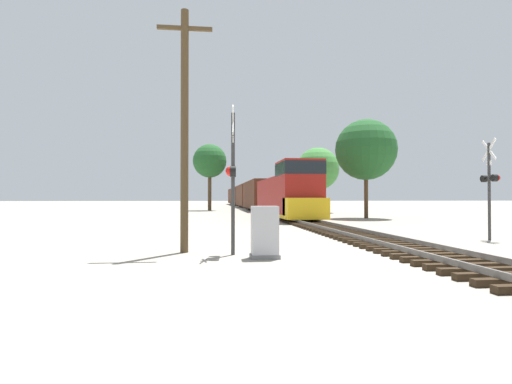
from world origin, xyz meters
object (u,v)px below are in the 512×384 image
object	(u,v)px
crossing_signal_near	(232,173)
crossing_signal_far	(490,182)
relay_cabinet	(265,233)
tree_mid_background	(318,169)
freight_train	(247,196)
tree_far_right	(366,150)
utility_pole	(185,126)
tree_deep_background	(210,161)

from	to	relation	value
crossing_signal_near	crossing_signal_far	size ratio (longest dim) A/B	1.08
relay_cabinet	tree_mid_background	size ratio (longest dim) A/B	0.20
freight_train	crossing_signal_near	bearing A→B (deg)	-95.81
freight_train	tree_far_right	size ratio (longest dim) A/B	10.33
utility_pole	tree_deep_background	xyz separation A→B (m)	(0.79, 42.54, 2.71)
utility_pole	tree_mid_background	size ratio (longest dim) A/B	1.03
tree_far_right	tree_mid_background	bearing A→B (deg)	92.79
crossing_signal_far	tree_far_right	distance (m)	17.88
tree_mid_background	tree_deep_background	xyz separation A→B (m)	(-12.78, 9.55, 1.66)
crossing_signal_near	tree_mid_background	size ratio (longest dim) A/B	0.60
relay_cabinet	freight_train	bearing A→B (deg)	85.17
relay_cabinet	tree_mid_background	distance (m)	36.55
tree_far_right	crossing_signal_near	bearing A→B (deg)	-121.70
utility_pole	tree_far_right	bearing A→B (deg)	54.38
utility_pole	tree_deep_background	distance (m)	42.63
crossing_signal_far	tree_mid_background	size ratio (longest dim) A/B	0.55
crossing_signal_far	utility_pole	xyz separation A→B (m)	(-12.56, -2.37, 1.69)
freight_train	tree_far_right	distance (m)	37.61
crossing_signal_near	relay_cabinet	size ratio (longest dim) A/B	3.00
relay_cabinet	tree_mid_background	bearing A→B (deg)	72.13
freight_train	crossing_signal_near	size ratio (longest dim) A/B	19.12
freight_train	relay_cabinet	bearing A→B (deg)	-94.83
crossing_signal_far	tree_deep_background	world-z (taller)	tree_deep_background
crossing_signal_near	tree_far_right	bearing A→B (deg)	151.92
freight_train	crossing_signal_far	world-z (taller)	freight_train
crossing_signal_near	crossing_signal_far	xyz separation A→B (m)	(11.05, 3.08, -0.10)
tree_mid_background	tree_deep_background	world-z (taller)	tree_deep_background
tree_mid_background	tree_deep_background	size ratio (longest dim) A/B	0.84
relay_cabinet	tree_mid_background	world-z (taller)	tree_mid_background
utility_pole	tree_mid_background	distance (m)	35.69
freight_train	tree_deep_background	size ratio (longest dim) A/B	9.57
crossing_signal_near	tree_far_right	world-z (taller)	tree_far_right
tree_far_right	tree_deep_background	xyz separation A→B (m)	(-13.42, 22.71, 0.93)
crossing_signal_far	freight_train	bearing A→B (deg)	8.76
tree_mid_background	utility_pole	bearing A→B (deg)	-112.36
crossing_signal_near	tree_deep_background	size ratio (longest dim) A/B	0.50
freight_train	relay_cabinet	xyz separation A→B (m)	(-4.91, -58.15, -1.32)
crossing_signal_near	relay_cabinet	bearing A→B (deg)	51.84
crossing_signal_far	tree_mid_background	distance (m)	30.76
utility_pole	crossing_signal_far	bearing A→B (deg)	10.67
freight_train	tree_mid_background	bearing A→B (deg)	-75.24
crossing_signal_near	crossing_signal_far	world-z (taller)	crossing_signal_near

